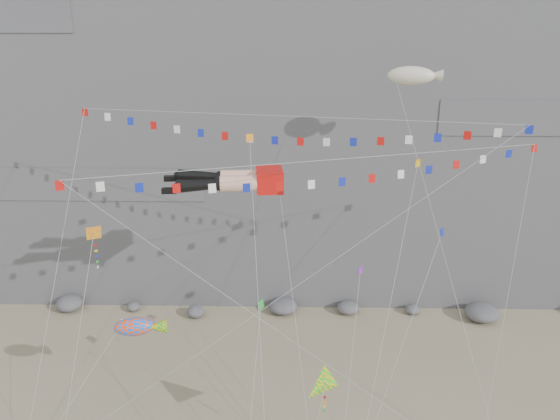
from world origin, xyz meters
name	(u,v)px	position (x,y,z in m)	size (l,w,h in m)	color
cliff	(286,28)	(0.00, 32.00, 25.00)	(80.00, 28.00, 50.00)	slate
talus_boulders	(283,306)	(0.00, 17.00, 0.60)	(60.00, 3.00, 1.20)	slate
legs_kite	(237,181)	(-2.95, 6.58, 15.69)	(10.32, 15.57, 21.39)	red
flag_banner_upper	(287,117)	(0.36, 8.27, 19.64)	(30.46, 14.30, 27.46)	red
flag_banner_lower	(328,160)	(2.88, 4.65, 17.56)	(29.26, 11.28, 20.75)	red
harlequin_kite	(94,234)	(-11.61, 3.37, 13.12)	(2.23, 8.17, 15.00)	red
fish_windsock	(134,327)	(-8.94, 1.22, 7.85)	(8.21, 6.40, 11.38)	#F8400C
delta_kite	(325,384)	(2.63, -1.98, 6.20)	(3.11, 6.11, 8.45)	yellow
blimp_windsock	(411,76)	(9.23, 12.44, 21.89)	(6.66, 14.80, 26.17)	beige
small_kite_a	(250,147)	(-1.96, 5.88, 18.10)	(2.29, 13.69, 22.80)	orange
small_kite_b	(360,274)	(5.02, 3.31, 10.52)	(2.54, 9.62, 14.11)	purple
small_kite_c	(261,308)	(-1.13, 1.00, 9.39)	(1.48, 9.97, 13.29)	green
small_kite_d	(417,168)	(9.15, 7.97, 16.23)	(6.49, 15.59, 22.94)	yellow
small_kite_e	(441,237)	(10.05, 4.04, 12.84)	(7.23, 9.86, 17.25)	#1323A7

